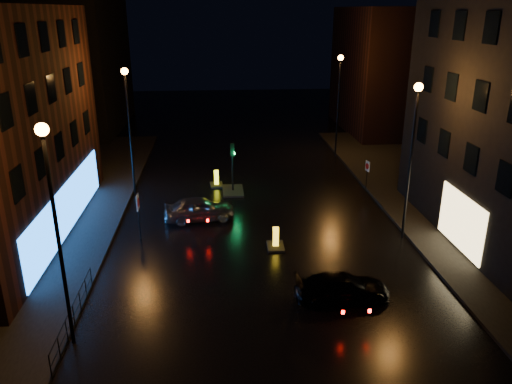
# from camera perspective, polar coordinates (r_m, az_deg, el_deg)

# --- Properties ---
(ground) EXTENTS (120.00, 120.00, 0.00)m
(ground) POSITION_cam_1_polar(r_m,az_deg,el_deg) (21.74, 2.05, -12.61)
(ground) COLOR black
(ground) RESTS_ON ground
(pavement_left) EXTENTS (12.00, 44.00, 0.15)m
(pavement_left) POSITION_cam_1_polar(r_m,az_deg,el_deg) (30.96, -26.66, -4.30)
(pavement_left) COLOR black
(pavement_left) RESTS_ON ground
(pavement_right) EXTENTS (12.00, 44.00, 0.15)m
(pavement_right) POSITION_cam_1_polar(r_m,az_deg,el_deg) (32.93, 25.30, -2.67)
(pavement_right) COLOR black
(pavement_right) RESTS_ON ground
(building_far_left) EXTENTS (8.00, 16.00, 14.00)m
(building_far_left) POSITION_cam_1_polar(r_m,az_deg,el_deg) (55.10, -19.74, 14.06)
(building_far_left) COLOR black
(building_far_left) RESTS_ON ground
(building_far_right) EXTENTS (8.00, 14.00, 12.00)m
(building_far_right) POSITION_cam_1_polar(r_m,az_deg,el_deg) (53.34, 14.61, 13.32)
(building_far_right) COLOR black
(building_far_right) RESTS_ON ground
(street_lamp_lnear) EXTENTS (0.44, 0.44, 8.37)m
(street_lamp_lnear) POSITION_cam_1_polar(r_m,az_deg,el_deg) (18.17, -22.17, -1.36)
(street_lamp_lnear) COLOR black
(street_lamp_lnear) RESTS_ON ground
(street_lamp_lfar) EXTENTS (0.44, 0.44, 8.37)m
(street_lamp_lfar) POSITION_cam_1_polar(r_m,az_deg,el_deg) (33.21, -14.40, 8.77)
(street_lamp_lfar) COLOR black
(street_lamp_lfar) RESTS_ON ground
(street_lamp_rnear) EXTENTS (0.44, 0.44, 8.37)m
(street_lamp_rnear) POSITION_cam_1_polar(r_m,az_deg,el_deg) (26.88, 17.50, 5.88)
(street_lamp_rnear) COLOR black
(street_lamp_rnear) RESTS_ON ground
(street_lamp_rfar) EXTENTS (0.44, 0.44, 8.37)m
(street_lamp_rfar) POSITION_cam_1_polar(r_m,az_deg,el_deg) (41.85, 9.44, 11.37)
(street_lamp_rfar) COLOR black
(street_lamp_rfar) RESTS_ON ground
(traffic_signal) EXTENTS (1.40, 2.40, 3.45)m
(traffic_signal) POSITION_cam_1_polar(r_m,az_deg,el_deg) (34.08, -2.66, 0.84)
(traffic_signal) COLOR black
(traffic_signal) RESTS_ON ground
(guard_railing) EXTENTS (0.05, 6.04, 1.00)m
(guard_railing) POSITION_cam_1_polar(r_m,az_deg,el_deg) (21.18, -20.19, -12.60)
(guard_railing) COLOR black
(guard_railing) RESTS_ON ground
(silver_hatchback) EXTENTS (4.29, 2.15, 1.40)m
(silver_hatchback) POSITION_cam_1_polar(r_m,az_deg,el_deg) (29.61, -6.51, -1.92)
(silver_hatchback) COLOR #9CA0A4
(silver_hatchback) RESTS_ON ground
(dark_sedan) EXTENTS (4.14, 1.82, 1.18)m
(dark_sedan) POSITION_cam_1_polar(r_m,az_deg,el_deg) (21.97, 9.83, -10.73)
(dark_sedan) COLOR black
(dark_sedan) RESTS_ON ground
(bollard_near) EXTENTS (0.90, 1.33, 1.14)m
(bollard_near) POSITION_cam_1_polar(r_m,az_deg,el_deg) (26.27, 2.26, -5.85)
(bollard_near) COLOR black
(bollard_near) RESTS_ON ground
(bollard_far) EXTENTS (0.98, 1.37, 1.14)m
(bollard_far) POSITION_cam_1_polar(r_m,az_deg,el_deg) (35.40, -4.54, 1.11)
(bollard_far) COLOR black
(bollard_far) RESTS_ON ground
(road_sign_left) EXTENTS (0.08, 0.62, 2.56)m
(road_sign_left) POSITION_cam_1_polar(r_m,az_deg,el_deg) (27.26, -13.33, -1.58)
(road_sign_left) COLOR black
(road_sign_left) RESTS_ON ground
(road_sign_right) EXTENTS (0.16, 0.52, 2.16)m
(road_sign_right) POSITION_cam_1_polar(r_m,az_deg,el_deg) (34.58, 12.60, 2.60)
(road_sign_right) COLOR black
(road_sign_right) RESTS_ON ground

